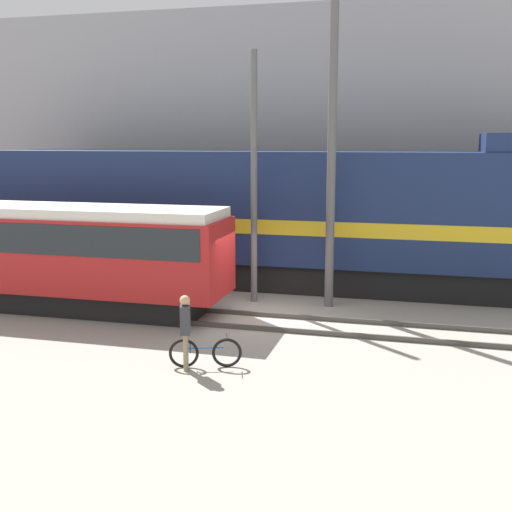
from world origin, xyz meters
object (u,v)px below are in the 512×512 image
Objects in this scene: person at (185,325)px; utility_pole_right at (331,160)px; freight_locomotive at (270,216)px; bicycle at (205,353)px; streetcar at (30,249)px; utility_pole_center at (254,180)px.

utility_pole_right reaches higher than person.
utility_pole_right is at bearing -44.14° from freight_locomotive.
utility_pole_right is (2.54, -2.47, 2.10)m from freight_locomotive.
freight_locomotive is 12.43× the size of bicycle.
person is at bearing -31.49° from streetcar.
utility_pole_center reaches higher than streetcar.
bicycle is 0.87m from person.
utility_pole_right is at bearing 70.48° from person.
freight_locomotive is at bearing 91.52° from utility_pole_center.
bicycle is at bearing -85.40° from utility_pole_center.
streetcar reaches higher than person.
freight_locomotive is 8.27m from streetcar.
streetcar is 7.42m from utility_pole_center.
bicycle is 0.21× the size of utility_pole_center.
utility_pole_center is (0.07, -2.47, 1.46)m from freight_locomotive.
utility_pole_center reaches higher than freight_locomotive.
streetcar is 1.37× the size of utility_pole_right.
utility_pole_right reaches higher than streetcar.
utility_pole_center is 0.86× the size of utility_pole_right.
bicycle is at bearing -86.26° from freight_locomotive.
person reaches higher than bicycle.
streetcar is at bearing -164.89° from utility_pole_right.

